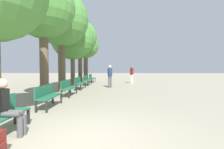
{
  "coord_description": "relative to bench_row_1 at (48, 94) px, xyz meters",
  "views": [
    {
      "loc": [
        0.83,
        -3.53,
        1.54
      ],
      "look_at": [
        0.54,
        4.43,
        1.19
      ],
      "focal_mm": 28.0,
      "sensor_mm": 36.0,
      "label": 1
    }
  ],
  "objects": [
    {
      "name": "ground_plane",
      "position": [
        1.85,
        -2.95,
        -0.5
      ],
      "size": [
        80.0,
        80.0,
        0.0
      ],
      "primitive_type": "plane",
      "color": "gray"
    },
    {
      "name": "bench_row_1",
      "position": [
        0.0,
        0.0,
        0.0
      ],
      "size": [
        0.45,
        1.61,
        0.84
      ],
      "color": "#1E6042",
      "rests_on": "ground_plane"
    },
    {
      "name": "bench_row_2",
      "position": [
        0.0,
        2.7,
        0.0
      ],
      "size": [
        0.45,
        1.61,
        0.84
      ],
      "color": "#1E6042",
      "rests_on": "ground_plane"
    },
    {
      "name": "bench_row_3",
      "position": [
        0.0,
        5.4,
        0.0
      ],
      "size": [
        0.45,
        1.61,
        0.84
      ],
      "color": "#1E6042",
      "rests_on": "ground_plane"
    },
    {
      "name": "bench_row_4",
      "position": [
        0.0,
        8.1,
        0.0
      ],
      "size": [
        0.45,
        1.61,
        0.84
      ],
      "color": "#1E6042",
      "rests_on": "ground_plane"
    },
    {
      "name": "bench_row_5",
      "position": [
        0.0,
        10.8,
        0.0
      ],
      "size": [
        0.45,
        1.61,
        0.84
      ],
      "color": "#1E6042",
      "rests_on": "ground_plane"
    },
    {
      "name": "tree_row_1",
      "position": [
        -0.81,
        1.62,
        3.78
      ],
      "size": [
        2.94,
        2.94,
        5.81
      ],
      "color": "brown",
      "rests_on": "ground_plane"
    },
    {
      "name": "tree_row_2",
      "position": [
        -0.81,
        4.19,
        3.92
      ],
      "size": [
        3.32,
        3.32,
        6.12
      ],
      "color": "brown",
      "rests_on": "ground_plane"
    },
    {
      "name": "tree_row_3",
      "position": [
        -0.81,
        6.78,
        3.21
      ],
      "size": [
        3.25,
        3.25,
        5.34
      ],
      "color": "brown",
      "rests_on": "ground_plane"
    },
    {
      "name": "tree_row_4",
      "position": [
        -0.81,
        9.41,
        3.72
      ],
      "size": [
        3.1,
        3.1,
        5.8
      ],
      "color": "brown",
      "rests_on": "ground_plane"
    },
    {
      "name": "tree_row_5",
      "position": [
        -0.81,
        12.13,
        3.32
      ],
      "size": [
        2.83,
        2.83,
        5.3
      ],
      "color": "brown",
      "rests_on": "ground_plane"
    },
    {
      "name": "person_seated",
      "position": [
        0.22,
        -2.73,
        0.19
      ],
      "size": [
        0.6,
        0.34,
        1.29
      ],
      "color": "#4C4C4C",
      "rests_on": "ground_plane"
    },
    {
      "name": "pedestrian_near",
      "position": [
        3.94,
        9.89,
        0.45
      ],
      "size": [
        0.33,
        0.29,
        1.65
      ],
      "color": "beige",
      "rests_on": "ground_plane"
    },
    {
      "name": "pedestrian_mid",
      "position": [
        2.06,
        6.42,
        0.46
      ],
      "size": [
        0.34,
        0.26,
        1.68
      ],
      "color": "#4C4C4C",
      "rests_on": "ground_plane"
    }
  ]
}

